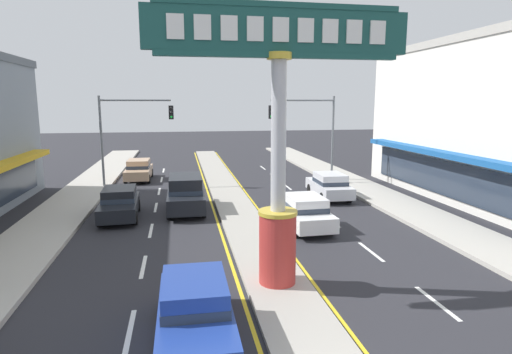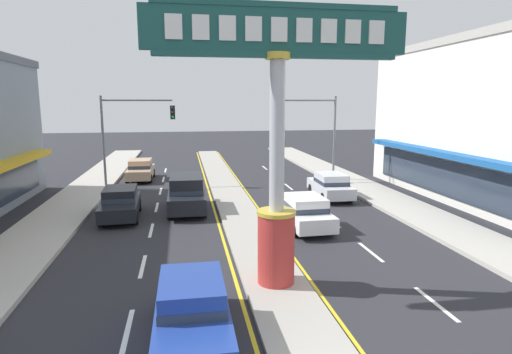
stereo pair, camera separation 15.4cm
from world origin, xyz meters
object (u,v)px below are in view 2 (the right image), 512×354
(sedan_far_left_oncoming, at_px, (331,185))
(sedan_far_right_lane, at_px, (141,169))
(district_sign, at_px, (277,142))
(traffic_light_right_side, at_px, (311,124))
(sedan_kerb_right, at_px, (192,309))
(suv_mid_left_lane, at_px, (186,193))
(sedan_near_left_lane, at_px, (120,203))
(sedan_near_right_lane, at_px, (305,211))
(traffic_light_left_side, at_px, (130,125))

(sedan_far_left_oncoming, bearing_deg, sedan_far_right_lane, 145.10)
(sedan_far_left_oncoming, bearing_deg, district_sign, -116.86)
(district_sign, bearing_deg, traffic_light_right_side, 69.71)
(sedan_far_right_lane, xyz_separation_m, sedan_kerb_right, (3.30, -22.81, 0.00))
(traffic_light_right_side, bearing_deg, suv_mid_left_lane, -142.70)
(sedan_far_right_lane, xyz_separation_m, sedan_near_left_lane, (-0.00, -10.84, 0.00))
(suv_mid_left_lane, bearing_deg, sedan_far_right_lane, 108.23)
(sedan_near_right_lane, xyz_separation_m, sedan_far_left_oncoming, (3.30, 5.75, 0.00))
(sedan_near_left_lane, relative_size, sedan_kerb_right, 1.01)
(district_sign, height_order, sedan_far_right_lane, district_sign)
(sedan_near_right_lane, relative_size, sedan_kerb_right, 1.01)
(sedan_far_right_lane, height_order, sedan_far_left_oncoming, same)
(sedan_near_right_lane, height_order, sedan_near_left_lane, same)
(sedan_near_right_lane, height_order, sedan_kerb_right, same)
(district_sign, xyz_separation_m, sedan_near_right_lane, (2.68, 6.05, -3.82))
(traffic_light_right_side, bearing_deg, traffic_light_left_side, 178.69)
(traffic_light_right_side, distance_m, sedan_far_left_oncoming, 6.21)
(sedan_far_left_oncoming, xyz_separation_m, sedan_kerb_right, (-8.66, -14.47, 0.00))
(traffic_light_left_side, distance_m, sedan_near_left_lane, 8.65)
(sedan_kerb_right, bearing_deg, traffic_light_right_side, 65.47)
(district_sign, xyz_separation_m, traffic_light_left_side, (-6.27, 17.24, -0.36))
(sedan_far_left_oncoming, height_order, sedan_kerb_right, same)
(district_sign, distance_m, sedan_near_right_lane, 7.64)
(suv_mid_left_lane, bearing_deg, traffic_light_right_side, 37.30)
(traffic_light_left_side, xyz_separation_m, sedan_near_left_lane, (0.28, -7.93, -3.46))
(sedan_near_left_lane, height_order, sedan_far_left_oncoming, same)
(sedan_near_right_lane, relative_size, sedan_far_right_lane, 1.00)
(district_sign, distance_m, suv_mid_left_lane, 11.10)
(district_sign, height_order, traffic_light_right_side, district_sign)
(traffic_light_right_side, height_order, sedan_near_right_lane, traffic_light_right_side)
(district_sign, bearing_deg, sedan_far_left_oncoming, 63.14)
(traffic_light_left_side, bearing_deg, traffic_light_right_side, -1.31)
(traffic_light_left_side, relative_size, suv_mid_left_lane, 1.34)
(sedan_near_right_lane, height_order, sedan_far_right_lane, same)
(traffic_light_right_side, height_order, suv_mid_left_lane, traffic_light_right_side)
(sedan_near_right_lane, relative_size, sedan_far_left_oncoming, 1.00)
(sedan_near_right_lane, xyz_separation_m, sedan_far_right_lane, (-8.67, 14.10, 0.00))
(traffic_light_left_side, relative_size, sedan_far_right_lane, 1.43)
(traffic_light_left_side, distance_m, traffic_light_right_side, 12.54)
(traffic_light_right_side, xyz_separation_m, suv_mid_left_lane, (-8.95, -6.82, -3.26))
(sedan_near_left_lane, xyz_separation_m, suv_mid_left_lane, (3.30, 0.82, 0.20))
(traffic_light_left_side, height_order, traffic_light_right_side, same)
(traffic_light_right_side, bearing_deg, sedan_far_left_oncoming, -93.19)
(traffic_light_left_side, bearing_deg, sedan_far_right_lane, 84.39)
(district_sign, xyz_separation_m, sedan_far_left_oncoming, (5.98, 11.81, -3.82))
(sedan_near_left_lane, bearing_deg, sedan_far_right_lane, 89.98)
(sedan_far_left_oncoming, bearing_deg, sedan_near_left_lane, -168.23)
(traffic_light_right_side, height_order, sedan_far_right_lane, traffic_light_right_side)
(sedan_far_right_lane, relative_size, sedan_far_left_oncoming, 1.00)
(sedan_near_left_lane, xyz_separation_m, sedan_far_left_oncoming, (11.97, 2.49, 0.00))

